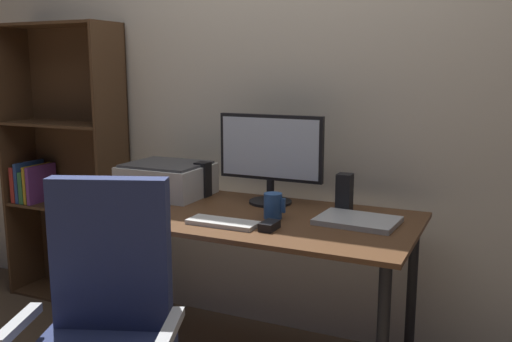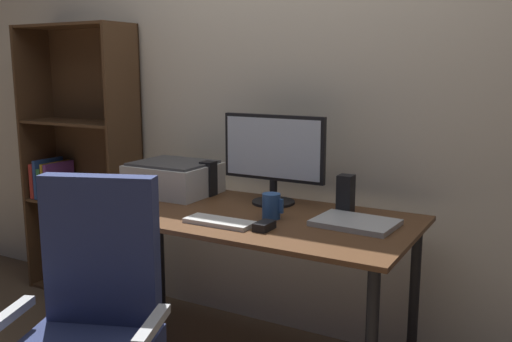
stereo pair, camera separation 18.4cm
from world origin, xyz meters
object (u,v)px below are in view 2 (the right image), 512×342
object	(u,v)px
laptop	(355,223)
speaker_left	(208,179)
desk	(240,231)
keyboard	(219,222)
speaker_right	(346,194)
mouse	(264,226)
printer	(174,178)
coffee_mug	(271,206)
bookshelf	(82,164)
monitor	(273,153)

from	to	relation	value
laptop	speaker_left	world-z (taller)	speaker_left
desk	keyboard	bearing A→B (deg)	-84.21
speaker_left	speaker_right	distance (m)	0.71
mouse	printer	size ratio (longest dim) A/B	0.24
desk	laptop	distance (m)	0.52
desk	coffee_mug	size ratio (longest dim) A/B	14.23
laptop	desk	bearing A→B (deg)	-170.23
coffee_mug	laptop	size ratio (longest dim) A/B	0.33
desk	coffee_mug	distance (m)	0.21
bookshelf	speaker_left	bearing A→B (deg)	-8.22
mouse	laptop	world-z (taller)	mouse
coffee_mug	bookshelf	size ratio (longest dim) A/B	0.07
monitor	bookshelf	xyz separation A→B (m)	(-1.38, 0.14, -0.19)
monitor	laptop	xyz separation A→B (m)	(0.46, -0.16, -0.23)
keyboard	coffee_mug	xyz separation A→B (m)	(0.14, 0.18, 0.04)
desk	laptop	world-z (taller)	laptop
monitor	printer	size ratio (longest dim) A/B	1.26
keyboard	bookshelf	bearing A→B (deg)	157.35
speaker_left	desk	bearing A→B (deg)	-34.57
mouse	laptop	xyz separation A→B (m)	(0.29, 0.23, -0.01)
bookshelf	coffee_mug	bearing A→B (deg)	-14.13
desk	coffee_mug	bearing A→B (deg)	-5.64
keyboard	laptop	world-z (taller)	laptop
speaker_right	printer	size ratio (longest dim) A/B	0.42
monitor	laptop	world-z (taller)	monitor
keyboard	mouse	world-z (taller)	mouse
keyboard	speaker_right	distance (m)	0.57
keyboard	printer	xyz separation A→B (m)	(-0.50, 0.36, 0.07)
monitor	keyboard	bearing A→B (deg)	-93.95
keyboard	bookshelf	size ratio (longest dim) A/B	0.18
speaker_right	printer	bearing A→B (deg)	-176.79
speaker_left	laptop	bearing A→B (deg)	-10.88
monitor	keyboard	xyz separation A→B (m)	(-0.03, -0.42, -0.23)
monitor	laptop	distance (m)	0.54
keyboard	printer	size ratio (longest dim) A/B	0.72
keyboard	desk	bearing A→B (deg)	95.50
laptop	printer	distance (m)	1.00
laptop	monitor	bearing A→B (deg)	163.75
speaker_left	printer	distance (m)	0.18
keyboard	speaker_right	size ratio (longest dim) A/B	1.71
speaker_right	speaker_left	bearing A→B (deg)	180.00
speaker_right	printer	xyz separation A→B (m)	(-0.89, -0.05, -0.00)
mouse	speaker_right	size ratio (longest dim) A/B	0.56
coffee_mug	speaker_right	world-z (taller)	speaker_right
mouse	printer	world-z (taller)	printer
coffee_mug	bookshelf	bearing A→B (deg)	165.87
laptop	speaker_right	xyz separation A→B (m)	(-0.10, 0.16, 0.07)
speaker_left	bookshelf	size ratio (longest dim) A/B	0.11
desk	bookshelf	size ratio (longest dim) A/B	0.95
desk	monitor	distance (m)	0.39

